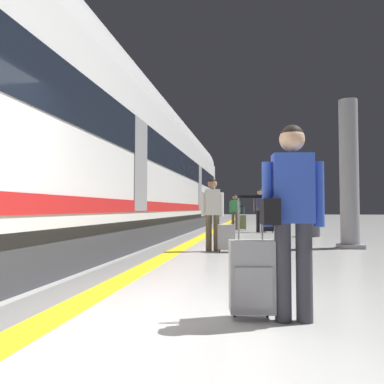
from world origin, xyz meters
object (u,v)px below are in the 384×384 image
rolling_suitcase_foreground (252,276)px  waste_bin (313,223)px  high_speed_train (136,162)px  passenger_near (213,209)px  passenger_mid (235,209)px  suitcase_mid (242,222)px  suitcase_near (227,237)px  traveller_foreground (291,207)px  platform_pillar (349,177)px  passenger_far (260,207)px  suitcase_far (269,225)px

rolling_suitcase_foreground → waste_bin: 10.22m
high_speed_train → rolling_suitcase_foreground: bearing=-66.2°
passenger_near → passenger_mid: bearing=89.6°
rolling_suitcase_foreground → passenger_near: 5.22m
suitcase_mid → waste_bin: (2.51, -3.39, 0.10)m
suitcase_near → waste_bin: size_ratio=0.66×
traveller_foreground → passenger_mid: 13.83m
rolling_suitcase_foreground → platform_pillar: 6.83m
passenger_mid → suitcase_mid: size_ratio=1.51×
rolling_suitcase_foreground → suitcase_mid: rolling_suitcase_foreground is taller
rolling_suitcase_foreground → suitcase_near: 5.01m
high_speed_train → passenger_mid: 6.05m
passenger_near → passenger_far: passenger_far is taller
high_speed_train → passenger_near: high_speed_train is taller
passenger_far → waste_bin: 2.79m
traveller_foreground → suitcase_near: 5.12m
passenger_near → suitcase_far: size_ratio=2.84×
platform_pillar → high_speed_train: bearing=158.1°
passenger_far → suitcase_far: bearing=-41.2°
traveller_foreground → passenger_far: bearing=90.3°
high_speed_train → platform_pillar: 6.70m
passenger_mid → traveller_foreground: bearing=-85.1°
suitcase_far → platform_pillar: (1.72, -5.57, 1.41)m
passenger_near → waste_bin: size_ratio=1.79×
high_speed_train → rolling_suitcase_foreground: size_ratio=25.30×
passenger_far → suitcase_near: bearing=-96.7°
rolling_suitcase_foreground → traveller_foreground: bearing=-3.4°
rolling_suitcase_foreground → passenger_near: bearing=100.0°
passenger_near → suitcase_mid: size_ratio=1.55×
suitcase_near → suitcase_mid: size_ratio=0.57×
passenger_near → passenger_mid: size_ratio=1.03×
rolling_suitcase_foreground → passenger_mid: 13.79m
suitcase_near → platform_pillar: platform_pillar is taller
suitcase_mid → suitcase_far: suitcase_mid is taller
high_speed_train → passenger_mid: bearing=58.7°
high_speed_train → passenger_mid: size_ratio=17.03×
passenger_mid → suitcase_near: bearing=-88.3°
passenger_far → suitcase_far: size_ratio=3.03×
passenger_mid → suitcase_far: (1.42, -1.91, -0.61)m
high_speed_train → suitcase_mid: high_speed_train is taller
traveller_foreground → passenger_far: passenger_far is taller
suitcase_near → waste_bin: 5.66m
traveller_foreground → suitcase_far: (0.25, 11.87, -0.65)m
traveller_foreground → passenger_mid: bearing=94.9°
high_speed_train → passenger_near: 4.97m
suitcase_mid → suitcase_far: 1.91m
passenger_far → platform_pillar: bearing=-70.8°
suitcase_mid → suitcase_near: bearing=-90.4°
passenger_far → suitcase_mid: bearing=121.3°
passenger_near → suitcase_mid: passenger_near is taller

